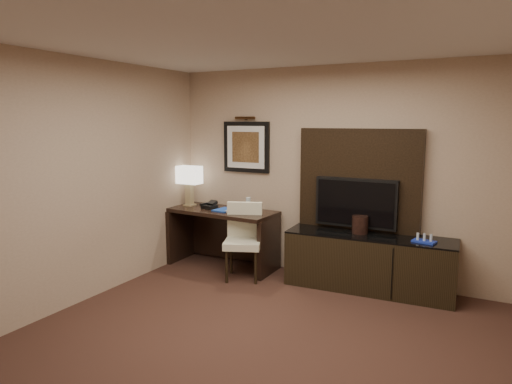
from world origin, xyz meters
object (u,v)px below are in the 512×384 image
Objects in this scene: tv at (356,203)px; water_bottle at (248,204)px; credenza at (369,262)px; desk_chair at (243,243)px; desk_phone at (209,205)px; table_lamp at (189,185)px; ice_bucket at (360,225)px; desk at (223,238)px; minibar_tray at (424,239)px.

tv reaches higher than water_bottle.
credenza is 2.06× the size of desk_chair.
water_bottle is at bearing 21.28° from desk_phone.
credenza is at bearing -0.07° from table_lamp.
credenza is 10.44× the size of water_bottle.
credenza is 0.46m from ice_bucket.
desk is 7.99× the size of water_bottle.
credenza is 1.57m from desk_chair.
desk_chair is at bearing -71.30° from water_bottle.
table_lamp is 0.46m from desk_phone.
ice_bucket is (0.09, -0.11, -0.24)m from tv.
desk is 0.49m from desk_phone.
desk_phone is at bearing -171.95° from water_bottle.
desk is at bearing 14.22° from desk_phone.
desk_chair is 1.48m from ice_bucket.
desk is at bearing 179.94° from minibar_tray.
table_lamp is (-1.08, 0.37, 0.63)m from desk_chair.
tv is at bearing 18.74° from desk_phone.
minibar_tray is at bearing -6.30° from ice_bucket.
desk reaches higher than minibar_tray.
ice_bucket reaches higher than desk.
desk_phone is at bearing -177.72° from ice_bucket.
table_lamp is (-0.58, 0.05, 0.71)m from desk.
ice_bucket is (1.39, 0.39, 0.31)m from desk_chair.
desk_chair is (0.50, -0.31, 0.07)m from desk.
ice_bucket is at bearing 164.49° from credenza.
tv is at bearing 167.01° from minibar_tray.
desk_phone is (-2.01, -0.19, -0.17)m from tv.
water_bottle is (0.57, 0.08, 0.05)m from desk_phone.
table_lamp is at bearing 139.58° from desk_chair.
desk_chair is 3.90× the size of minibar_tray.
desk is 0.59m from desk_chair.
desk_chair reaches higher than minibar_tray.
desk_chair is 1.31m from table_lamp.
tv is 0.28m from ice_bucket.
desk_phone is 2.85m from minibar_tray.
tv is 2.39m from table_lamp.
desk_chair is at bearing -18.78° from table_lamp.
tv is 5.47× the size of desk_phone.
table_lamp reaches higher than desk.
credenza is 1.75m from water_bottle.
water_bottle is at bearing 87.06° from desk_chair.
tv reaches higher than credenza.
desk is 1.58× the size of desk_chair.
desk is at bearing -168.00° from water_bottle.
tv is at bearing -0.46° from desk_chair.
desk is at bearing -5.19° from table_lamp.
desk is 2.47× the size of table_lamp.
desk_phone reaches higher than desk.
desk is 8.21× the size of desk_phone.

